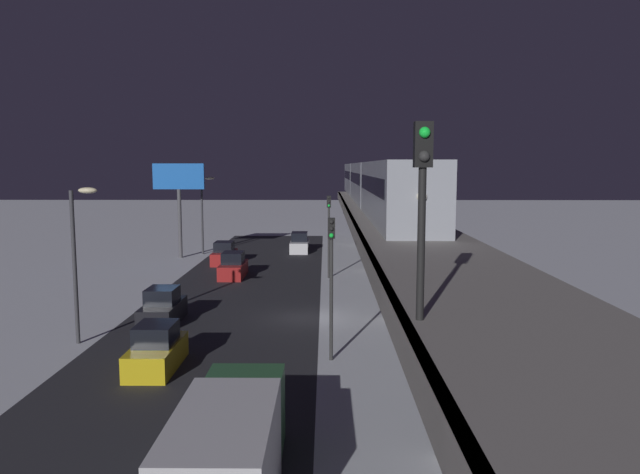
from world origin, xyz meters
The scene contains 16 objects.
ground_plane centered at (0.00, 0.00, 0.00)m, with size 240.00×240.00×0.00m, color silver.
avenue_asphalt centered at (4.63, 0.00, 0.00)m, with size 11.00×81.16×0.01m, color #28282D.
elevated_railway centered at (-5.12, 0.00, 4.79)m, with size 5.00×81.16×5.52m.
subway_train centered at (-5.21, -19.15, 7.30)m, with size 2.94×55.47×3.40m.
rail_signal centered at (-3.14, 21.42, 8.25)m, with size 0.36×0.41×4.00m.
sedan_white centered at (1.43, -26.85, 0.79)m, with size 1.91×4.78×1.97m.
sedan_red centered at (7.83, -19.20, 0.80)m, with size 1.80×4.21×1.97m.
sedan_black centered at (7.83, 1.05, 0.80)m, with size 1.80×4.18×1.97m.
sedan_red_2 centered at (6.03, -12.72, 0.80)m, with size 1.80×4.38×1.97m.
sedan_yellow centered at (6.03, 8.63, 0.80)m, with size 1.80×4.09×1.97m.
box_truck centered at (1.23, 18.87, 1.35)m, with size 2.40×7.40×2.80m.
traffic_light_near centered at (-1.47, 7.44, 4.20)m, with size 0.32×0.44×6.40m.
traffic_light_mid centered at (-1.47, -12.34, 4.20)m, with size 0.32×0.44×6.40m.
commercial_billboard centered at (12.56, -22.62, 6.83)m, with size 4.80×0.36×8.90m.
street_lamp_near centered at (10.70, 5.00, 4.81)m, with size 1.35×0.44×7.65m.
street_lamp_far centered at (10.70, -25.00, 4.81)m, with size 1.35×0.44×7.65m.
Camera 1 is at (-1.21, 33.35, 8.64)m, focal length 33.50 mm.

